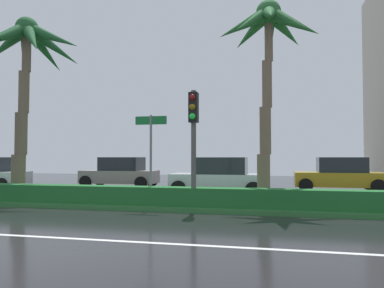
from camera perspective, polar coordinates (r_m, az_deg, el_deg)
name	(u,v)px	position (r m, az deg, el deg)	size (l,w,h in m)	color
ground_plane	(152,202)	(15.18, -6.13, -8.73)	(90.00, 42.00, 0.10)	black
near_lane_divider_stripe	(46,237)	(8.93, -21.33, -13.05)	(81.00, 0.14, 0.01)	white
median_strip	(143,202)	(14.23, -7.45, -8.67)	(85.50, 4.00, 0.15)	#2D6B33
median_hedge	(129,195)	(12.90, -9.63, -7.68)	(76.50, 0.70, 0.60)	#1E6028
palm_tree_mid_left	(26,55)	(16.99, -23.88, 12.21)	(4.67, 4.47, 7.27)	brown
palm_tree_centre_left	(268,38)	(14.33, 11.55, 15.55)	(3.83, 3.81, 7.28)	brown
traffic_signal_median_right	(193,126)	(11.94, 0.22, 2.69)	(0.28, 0.43, 3.72)	#4C4C47
street_name_sign	(151,147)	(12.66, -6.28, -0.42)	(1.10, 0.08, 3.00)	slate
car_in_traffic_second	(120,173)	(22.00, -10.85, -4.32)	(4.30, 2.02, 1.72)	gray
car_in_traffic_third	(219,177)	(17.33, 4.14, -4.99)	(4.30, 2.02, 1.72)	silver
car_in_traffic_fourth	(339,175)	(20.46, 21.49, -4.40)	(4.30, 2.02, 1.72)	#B28C1E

